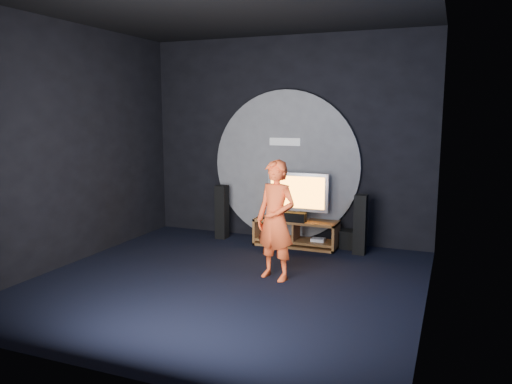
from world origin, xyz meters
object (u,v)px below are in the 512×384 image
tower_speaker_left (222,212)px  subwoofer (349,239)px  tower_speaker_right (360,225)px  player (276,220)px  tv (298,194)px  media_console (296,235)px

tower_speaker_left → subwoofer: (2.23, 0.17, -0.32)m
tower_speaker_right → subwoofer: 0.47m
tower_speaker_left → subwoofer: bearing=4.3°
tower_speaker_right → player: (-0.84, -1.61, 0.33)m
tv → tower_speaker_right: (1.07, -0.12, -0.40)m
media_console → tower_speaker_right: size_ratio=1.47×
media_console → player: 1.79m
tv → subwoofer: 1.13m
media_console → tower_speaker_right: 1.10m
tv → player: player is taller
media_console → tv: bearing=96.0°
tower_speaker_left → tower_speaker_right: same height
media_console → tv: tv is taller
tower_speaker_left → subwoofer: tower_speaker_left is taller
media_console → subwoofer: 0.87m
tower_speaker_right → subwoofer: size_ratio=3.16×
tower_speaker_right → subwoofer: bearing=131.0°
tv → subwoofer: size_ratio=3.46×
tv → media_console: bearing=-84.0°
tv → tower_speaker_left: 1.44m
player → tower_speaker_right: bearing=79.2°
media_console → tower_speaker_left: size_ratio=1.47×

